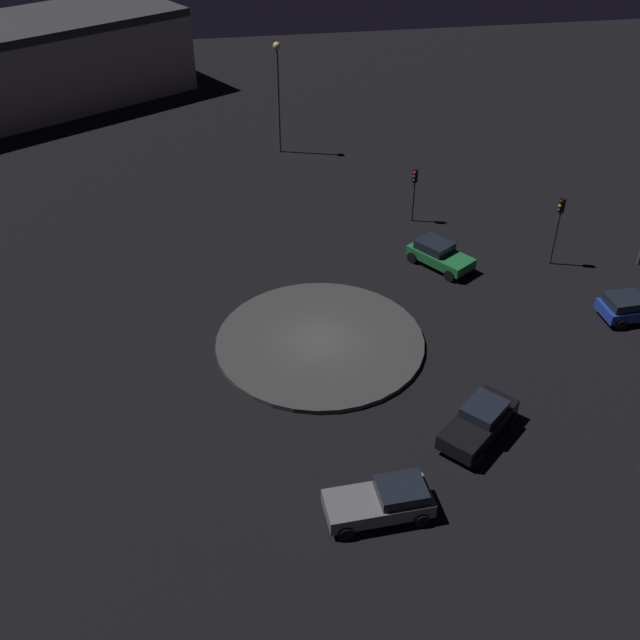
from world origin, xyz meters
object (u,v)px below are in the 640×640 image
traffic_light_north (559,218)px  streetlamp_west (278,80)px  car_green (439,254)px  traffic_light_northwest (414,184)px  car_black (479,422)px  store_building (17,67)px  car_blue (636,306)px  car_grey (383,501)px

traffic_light_north → streetlamp_west: (-19.65, -14.17, 2.63)m
car_green → traffic_light_northwest: (-5.75, -0.10, 1.89)m
car_black → traffic_light_northwest: bearing=-138.4°
traffic_light_north → traffic_light_northwest: 9.62m
traffic_light_northwest → store_building: size_ratio=0.12×
car_blue → traffic_light_north: bearing=108.4°
car_green → car_blue: bearing=18.0°
traffic_light_north → streetlamp_west: bearing=-74.4°
car_black → traffic_light_north: traffic_light_north is taller
traffic_light_north → store_building: bearing=-63.1°
car_grey → car_blue: bearing=-149.5°
traffic_light_northwest → car_green: bearing=35.0°
traffic_light_northwest → traffic_light_north: bearing=79.7°
car_blue → car_grey: (10.96, -16.82, 0.02)m
traffic_light_north → traffic_light_northwest: (-6.71, -6.88, -0.46)m
car_green → car_black: car_black is taller
car_black → streetlamp_west: streetlamp_west is taller
car_black → store_building: (-46.47, -26.32, 2.87)m
car_grey → store_building: 54.42m
car_green → traffic_light_north: (0.96, 6.79, 2.35)m
car_blue → car_grey: size_ratio=1.02×
car_green → store_building: size_ratio=0.14×
car_green → streetlamp_west: size_ratio=0.51×
car_green → traffic_light_north: bearing=47.8°
car_black → traffic_light_north: bearing=-166.3°
traffic_light_northwest → car_black: bearing=27.2°
car_black → car_blue: bearing=170.8°
car_grey → traffic_light_northwest: bearing=-110.5°
car_grey → traffic_light_northwest: (-23.74, 7.69, 1.92)m
streetlamp_west → car_black: bearing=8.4°
streetlamp_west → car_green: bearing=21.6°
traffic_light_northwest → car_blue: bearing=69.6°
car_blue → car_green: (-7.03, -9.04, 0.05)m
car_green → car_black: 14.57m
traffic_light_north → streetlamp_west: size_ratio=0.52×
car_black → store_building: bearing=-102.0°
traffic_light_north → traffic_light_northwest: size_ratio=1.18×
store_building → car_blue: bearing=103.4°
car_green → traffic_light_northwest: traffic_light_northwest is taller
car_green → traffic_light_northwest: 6.06m
store_building → streetlamp_west: bearing=117.3°
streetlamp_west → store_building: 25.38m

